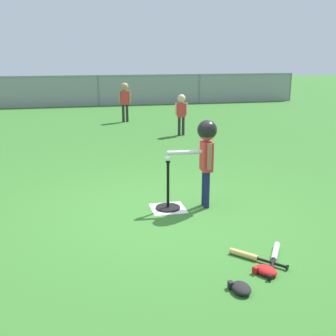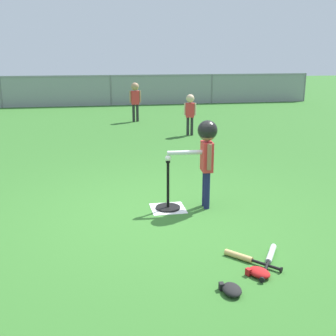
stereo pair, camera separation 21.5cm
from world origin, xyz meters
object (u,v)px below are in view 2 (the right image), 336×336
Objects in this scene: glove_by_plate at (259,272)px; batting_tee at (168,201)px; spare_bat_wood at (244,258)px; spare_bat_silver at (270,257)px; glove_near_bats at (231,289)px; fielder_near_right at (190,109)px; baseball_on_tee at (168,158)px; fielder_deep_center at (135,97)px; batter_child at (206,146)px.

batting_tee is at bearing 105.37° from glove_by_plate.
spare_bat_silver is at bearing -7.06° from spare_bat_wood.
glove_by_plate and glove_near_bats have the same top height.
glove_near_bats is (-0.34, -0.23, 0.00)m from glove_by_plate.
spare_bat_wood is at bearing 172.94° from spare_bat_silver.
spare_bat_wood is at bearing 94.96° from glove_by_plate.
fielder_near_right is 4.47× the size of glove_near_bats.
baseball_on_tee reaches higher than spare_bat_silver.
spare_bat_silver is (-0.71, -6.42, -0.61)m from fielder_near_right.
baseball_on_tee reaches higher than batting_tee.
batting_tee is 0.57× the size of fielder_deep_center.
baseball_on_tee reaches higher than glove_near_bats.
batting_tee is 1.90m from glove_by_plate.
spare_bat_silver is at bearing -64.96° from baseball_on_tee.
batting_tee reaches higher than glove_near_bats.
spare_bat_silver is at bearing -96.27° from fielder_near_right.
batting_tee is 2.39× the size of glove_by_plate.
batter_child reaches higher than fielder_near_right.
baseball_on_tee is 0.11× the size of spare_bat_silver.
spare_bat_wood is at bearing -72.67° from batting_tee.
fielder_near_right is 1.55× the size of spare_bat_silver.
spare_bat_wood is at bearing -89.20° from fielder_deep_center.
batter_child is at bearing 90.41° from glove_by_plate.
glove_near_bats is (-0.33, -2.04, -0.78)m from batter_child.
spare_bat_wood is (-0.96, -6.39, -0.61)m from fielder_near_right.
fielder_deep_center is (0.36, 7.23, 0.05)m from baseball_on_tee.
fielder_deep_center is 2.32× the size of spare_bat_wood.
batter_child is (0.49, -0.03, 0.14)m from baseball_on_tee.
baseball_on_tee is 0.28× the size of glove_by_plate.
fielder_deep_center reaches higher than glove_near_bats.
batting_tee is 1.73m from spare_bat_silver.
fielder_near_right is at bearing 73.53° from baseball_on_tee.
batting_tee is 1.61m from spare_bat_wood.
spare_bat_silver is 0.25m from spare_bat_wood.
fielder_near_right reaches higher than glove_near_bats.
batter_child reaches higher than fielder_deep_center.
fielder_deep_center reaches higher than baseball_on_tee.
spare_bat_wood is 2.18× the size of glove_near_bats.
batter_child is 1.97m from glove_by_plate.
batting_tee is 2.87× the size of glove_near_bats.
fielder_deep_center is 5.06× the size of glove_near_bats.
glove_near_bats is at bearing -100.40° from fielder_near_right.
fielder_near_right is 6.49m from spare_bat_wood.
fielder_deep_center is 9.09m from glove_by_plate.
batter_child is 5.15× the size of glove_near_bats.
fielder_deep_center is at bearing 87.18° from baseball_on_tee.
baseball_on_tee is 2.17m from glove_near_bats.
fielder_near_right is at bearing 83.73° from spare_bat_silver.
glove_by_plate is 1.20× the size of glove_near_bats.
spare_bat_silver is at bearing -64.96° from batting_tee.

